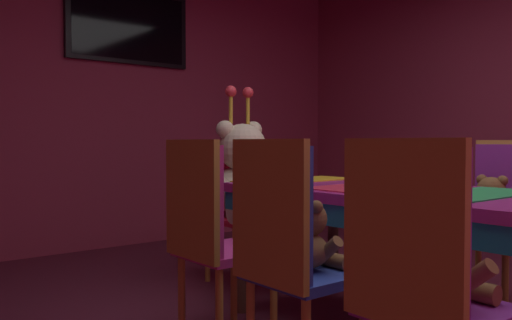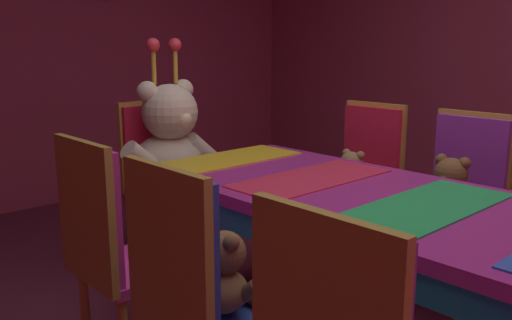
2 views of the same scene
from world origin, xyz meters
name	(u,v)px [view 1 (image 1 of 2)]	position (x,y,z in m)	size (l,w,h in m)	color
wall_back	(125,97)	(0.00, 3.20, 1.40)	(5.20, 0.12, 2.80)	#99334C
banquet_table	(418,208)	(0.00, 0.00, 0.65)	(0.90, 2.02, 0.75)	#B22D8C
chair_left_0	(416,268)	(-0.85, -0.57, 0.60)	(0.42, 0.41, 0.98)	purple
teddy_left_0	(443,262)	(-0.71, -0.57, 0.59)	(0.26, 0.33, 0.31)	brown
chair_left_1	(284,240)	(-0.86, 0.02, 0.60)	(0.42, 0.41, 0.98)	#2D47B2
teddy_left_1	(310,240)	(-0.71, 0.02, 0.58)	(0.23, 0.30, 0.29)	brown
chair_left_2	(206,222)	(-0.84, 0.58, 0.60)	(0.42, 0.41, 0.98)	#CC338C
chair_right_1	(502,206)	(0.86, 0.00, 0.60)	(0.42, 0.41, 0.98)	purple
teddy_right_1	(490,208)	(0.71, 0.00, 0.60)	(0.27, 0.35, 0.33)	brown
chair_right_2	(413,198)	(0.85, 0.60, 0.60)	(0.42, 0.41, 0.98)	red
teddy_right_2	(400,203)	(0.70, 0.60, 0.57)	(0.22, 0.28, 0.27)	#9E7247
throne_chair	(229,195)	(0.00, 1.54, 0.60)	(0.41, 0.42, 0.98)	red
king_teddy_bear	(244,175)	(0.00, 1.37, 0.75)	(0.70, 0.54, 0.90)	beige
wall_tv	(129,26)	(0.00, 3.11, 2.05)	(1.20, 0.06, 0.69)	black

